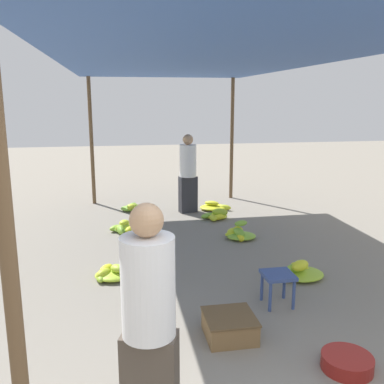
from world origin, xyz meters
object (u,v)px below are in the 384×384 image
at_px(banana_pile_left_0, 111,274).
at_px(basin_black, 347,362).
at_px(vendor_foreground, 149,322).
at_px(stool, 278,279).
at_px(banana_pile_right_2, 239,234).
at_px(banana_pile_right_3, 215,216).
at_px(banana_pile_right_0, 214,206).
at_px(banana_pile_right_1, 300,272).
at_px(shopper_walking_mid, 188,172).
at_px(banana_pile_left_1, 124,228).
at_px(crate_near, 230,326).
at_px(banana_pile_left_2, 132,207).

bearing_deg(banana_pile_left_0, basin_black, -48.89).
relative_size(vendor_foreground, stool, 4.39).
relative_size(banana_pile_right_2, banana_pile_right_3, 0.88).
relative_size(vendor_foreground, banana_pile_right_0, 2.56).
distance_m(banana_pile_right_0, banana_pile_right_1, 3.64).
height_order(banana_pile_left_0, banana_pile_right_2, banana_pile_right_2).
bearing_deg(banana_pile_right_3, shopper_walking_mid, 124.27).
relative_size(banana_pile_left_1, banana_pile_right_1, 0.80).
bearing_deg(banana_pile_right_1, crate_near, -136.18).
bearing_deg(banana_pile_right_1, banana_pile_right_0, 94.82).
distance_m(banana_pile_left_2, banana_pile_right_1, 4.34).
bearing_deg(crate_near, banana_pile_left_0, 125.19).
height_order(banana_pile_left_1, banana_pile_right_2, banana_pile_right_2).
bearing_deg(banana_pile_right_0, banana_pile_left_1, -147.00).
distance_m(basin_black, shopper_walking_mid, 5.50).
xyz_separation_m(banana_pile_left_1, banana_pile_right_1, (2.21, -2.40, 0.01)).
relative_size(stool, banana_pile_left_1, 0.72).
relative_size(basin_black, shopper_walking_mid, 0.28).
relative_size(banana_pile_left_2, banana_pile_right_3, 0.89).
distance_m(vendor_foreground, stool, 2.36).
bearing_deg(banana_pile_right_3, banana_pile_left_1, -164.22).
bearing_deg(banana_pile_left_0, banana_pile_left_1, 84.02).
height_order(vendor_foreground, banana_pile_left_1, vendor_foreground).
bearing_deg(banana_pile_left_0, banana_pile_left_2, 83.15).
xyz_separation_m(stool, banana_pile_right_2, (0.24, 2.33, -0.22)).
distance_m(basin_black, banana_pile_left_0, 3.05).
bearing_deg(banana_pile_right_2, basin_black, -91.34).
distance_m(stool, banana_pile_left_1, 3.48).
relative_size(stool, shopper_walking_mid, 0.24).
bearing_deg(shopper_walking_mid, banana_pile_right_0, 10.20).
xyz_separation_m(banana_pile_left_2, banana_pile_right_0, (1.70, -0.22, -0.00)).
height_order(banana_pile_left_0, banana_pile_right_0, banana_pile_right_0).
bearing_deg(crate_near, banana_pile_right_3, 78.59).
xyz_separation_m(basin_black, banana_pile_right_1, (0.41, 1.90, 0.02)).
height_order(stool, banana_pile_left_1, stool).
xyz_separation_m(banana_pile_left_2, banana_pile_right_3, (1.56, -0.96, 0.00)).
distance_m(banana_pile_left_0, banana_pile_right_1, 2.45).
bearing_deg(banana_pile_left_0, banana_pile_right_2, 31.22).
height_order(stool, banana_pile_left_0, stool).
height_order(banana_pile_right_1, crate_near, banana_pile_right_1).
bearing_deg(basin_black, banana_pile_left_1, 112.70).
height_order(vendor_foreground, banana_pile_right_1, vendor_foreground).
xyz_separation_m(stool, basin_black, (0.16, -1.23, -0.24)).
bearing_deg(stool, shopper_walking_mid, 94.19).
distance_m(banana_pile_right_2, banana_pile_right_3, 1.23).
height_order(stool, banana_pile_right_3, stool).
xyz_separation_m(banana_pile_right_1, banana_pile_right_2, (-0.33, 1.67, 0.01)).
height_order(banana_pile_left_1, crate_near, crate_near).
distance_m(vendor_foreground, crate_near, 1.59).
height_order(banana_pile_right_0, shopper_walking_mid, shopper_walking_mid).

